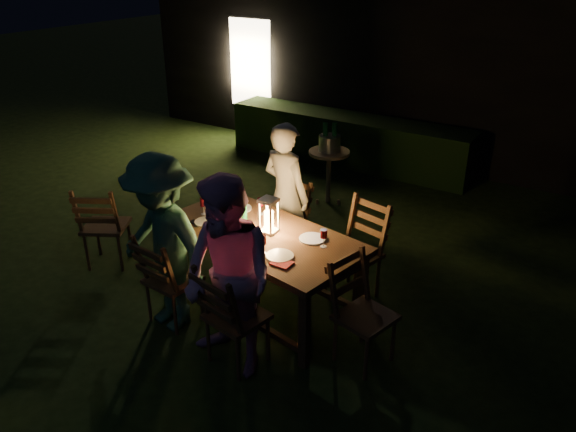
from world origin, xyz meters
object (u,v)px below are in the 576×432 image
Objects in this scene: bottle_table at (243,212)px; chair_near_left at (173,294)px; dining_table at (262,240)px; person_opp_right at (229,279)px; lantern at (269,217)px; chair_far_right at (354,268)px; ice_bucket at (330,143)px; person_opp_left at (163,244)px; chair_far_left at (283,238)px; person_house_side at (286,195)px; side_table at (329,157)px; chair_near_right at (236,333)px; bottle_bucket_a at (325,140)px; chair_spare at (107,239)px; chair_end at (363,331)px; bottle_bucket_b at (334,140)px.

chair_near_left is at bearing -114.80° from bottle_table.
person_opp_right reaches higher than dining_table.
bottle_table is (-0.30, 0.01, -0.02)m from lantern.
chair_far_right is 2.47m from ice_bucket.
bottle_table is at bearing 76.29° from person_opp_left.
person_opp_right reaches higher than chair_far_left.
chair_far_left is 0.53m from person_house_side.
chair_near_left is 3.33m from side_table.
dining_table is 2.09× the size of chair_near_right.
side_table is at bearing 38.66° from bottle_bucket_a.
chair_end is at bearing -28.96° from chair_spare.
chair_near_right is at bearing -43.97° from chair_spare.
chair_far_right is at bearing 54.47° from dining_table.
dining_table is at bearing -75.12° from ice_bucket.
chair_far_left is at bearing 83.98° from chair_near_left.
chair_far_left reaches higher than chair_end.
person_opp_right is (0.87, -0.21, 0.58)m from chair_near_left.
person_house_side reaches higher than chair_end.
lantern is at bearing -21.18° from chair_spare.
dining_table is at bearing -76.34° from bottle_bucket_b.
lantern is at bearing 52.64° from chair_near_left.
bottle_table is (-0.55, 0.89, 0.66)m from chair_near_right.
chair_far_left is at bearing 3.85° from chair_spare.
side_table is at bearing 99.94° from bottle_table.
bottle_bucket_b reaches higher than chair_far_right.
bottle_bucket_a is (-1.04, 3.48, 0.05)m from person_opp_right.
chair_far_left is 1.32× the size of side_table.
person_opp_left reaches higher than chair_spare.
person_house_side reaches higher than lantern.
person_opp_left reaches higher than chair_near_left.
chair_end is 0.58× the size of person_opp_left.
dining_table is 0.33m from bottle_table.
dining_table is 2.81× the size of side_table.
chair_spare is 0.60× the size of person_opp_left.
chair_far_left is 3.38× the size of ice_bucket.
bottle_bucket_b reaches higher than chair_near_left.
dining_table is at bearing -73.87° from bottle_bucket_a.
chair_near_left is 1.18m from lantern.
person_opp_left reaches higher than ice_bucket.
dining_table is at bearing 118.57° from chair_far_left.
person_opp_left is 5.77× the size of ice_bucket.
side_table is at bearing -68.89° from chair_far_left.
person_opp_left reaches higher than dining_table.
chair_far_left is at bearing 120.31° from dining_table.
chair_near_right reaches higher than chair_far_left.
person_house_side is at bearing 118.76° from person_opp_right.
bottle_bucket_b is at bearing -133.19° from chair_end.
bottle_bucket_b is at bearing 114.07° from dining_table.
dining_table is at bearing 61.24° from person_opp_left.
person_opp_right is at bearing -74.23° from ice_bucket.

